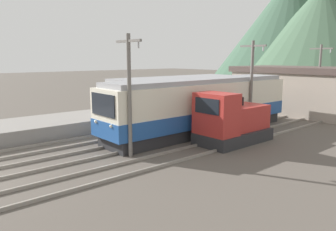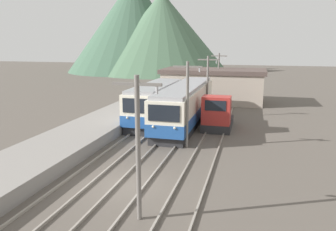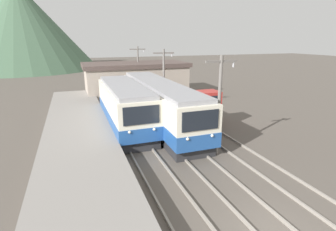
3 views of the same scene
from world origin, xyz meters
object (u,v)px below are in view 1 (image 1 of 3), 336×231
at_px(commuter_train_left, 175,103).
at_px(shunting_locomotive, 231,122).
at_px(catenary_mast_mid, 129,91).
at_px(commuter_train_center, 203,107).
at_px(catenary_mast_far, 252,81).
at_px(catenary_mast_distant, 319,76).

height_order(commuter_train_left, shunting_locomotive, commuter_train_left).
relative_size(shunting_locomotive, catenary_mast_mid, 0.78).
xyz_separation_m(commuter_train_center, catenary_mast_mid, (1.51, -6.76, 1.65)).
bearing_deg(catenary_mast_far, commuter_train_left, -144.65).
bearing_deg(shunting_locomotive, commuter_train_left, 171.20).
distance_m(catenary_mast_mid, catenary_mast_far, 9.92).
bearing_deg(catenary_mast_mid, catenary_mast_distant, 90.00).
relative_size(commuter_train_left, catenary_mast_far, 1.77).
bearing_deg(commuter_train_left, catenary_mast_distant, 71.63).
relative_size(shunting_locomotive, catenary_mast_distant, 0.78).
bearing_deg(commuter_train_left, commuter_train_center, -2.12).
height_order(commuter_train_left, catenary_mast_mid, catenary_mast_mid).
height_order(commuter_train_center, shunting_locomotive, commuter_train_center).
bearing_deg(commuter_train_center, catenary_mast_distant, 83.42).
xyz_separation_m(shunting_locomotive, catenary_mast_far, (-1.49, 3.95, 2.10)).
bearing_deg(shunting_locomotive, catenary_mast_mid, -104.03).
bearing_deg(catenary_mast_far, commuter_train_center, -115.52).
relative_size(commuter_train_center, catenary_mast_far, 2.48).
xyz_separation_m(commuter_train_left, catenary_mast_mid, (4.31, -6.87, 1.66)).
bearing_deg(catenary_mast_mid, catenary_mast_far, 90.00).
relative_size(catenary_mast_far, catenary_mast_distant, 1.00).
distance_m(commuter_train_left, catenary_mast_distant, 13.78).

